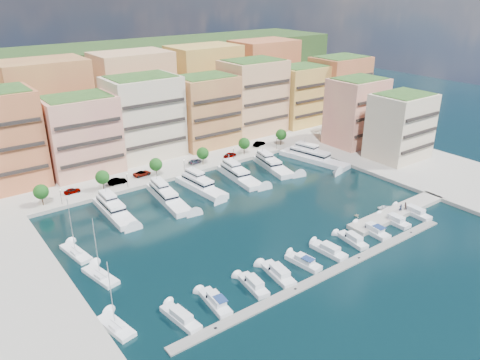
# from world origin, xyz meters

# --- Properties ---
(ground) EXTENTS (400.00, 400.00, 0.00)m
(ground) POSITION_xyz_m (0.00, 0.00, 0.00)
(ground) COLOR black
(ground) RESTS_ON ground
(north_quay) EXTENTS (220.00, 64.00, 2.00)m
(north_quay) POSITION_xyz_m (0.00, 62.00, 0.00)
(north_quay) COLOR #9E998E
(north_quay) RESTS_ON ground
(east_quay) EXTENTS (34.00, 76.00, 2.00)m
(east_quay) POSITION_xyz_m (62.00, -8.00, 0.00)
(east_quay) COLOR #9E998E
(east_quay) RESTS_ON ground
(hillside) EXTENTS (240.00, 40.00, 58.00)m
(hillside) POSITION_xyz_m (0.00, 110.00, 0.00)
(hillside) COLOR #1D3D19
(hillside) RESTS_ON ground
(south_pontoon) EXTENTS (72.00, 2.20, 0.35)m
(south_pontoon) POSITION_xyz_m (-3.00, -30.00, 0.00)
(south_pontoon) COLOR gray
(south_pontoon) RESTS_ON ground
(finger_pier) EXTENTS (32.00, 5.00, 2.00)m
(finger_pier) POSITION_xyz_m (30.00, -22.00, 0.00)
(finger_pier) COLOR #9E998E
(finger_pier) RESTS_ON ground
(apartment_1) EXTENTS (20.00, 16.50, 26.80)m
(apartment_1) POSITION_xyz_m (-44.00, 51.99, 14.31)
(apartment_1) COLOR #DC7549
(apartment_1) RESTS_ON north_quay
(apartment_2) EXTENTS (20.00, 15.50, 22.80)m
(apartment_2) POSITION_xyz_m (-23.00, 49.99, 12.31)
(apartment_2) COLOR #EAAF82
(apartment_2) RESTS_ON north_quay
(apartment_3) EXTENTS (22.00, 16.50, 25.80)m
(apartment_3) POSITION_xyz_m (-2.00, 51.99, 13.81)
(apartment_3) COLOR beige
(apartment_3) RESTS_ON north_quay
(apartment_4) EXTENTS (20.00, 15.50, 23.80)m
(apartment_4) POSITION_xyz_m (20.00, 49.99, 12.81)
(apartment_4) COLOR tan
(apartment_4) RESTS_ON north_quay
(apartment_5) EXTENTS (22.00, 16.50, 26.80)m
(apartment_5) POSITION_xyz_m (42.00, 51.99, 14.31)
(apartment_5) COLOR tan
(apartment_5) RESTS_ON north_quay
(apartment_6) EXTENTS (20.00, 15.50, 22.80)m
(apartment_6) POSITION_xyz_m (64.00, 49.99, 12.31)
(apartment_6) COLOR gold
(apartment_6) RESTS_ON north_quay
(apartment_7) EXTENTS (22.00, 16.50, 24.80)m
(apartment_7) POSITION_xyz_m (84.00, 47.99, 13.31)
(apartment_7) COLOR #DC7549
(apartment_7) RESTS_ON north_quay
(apartment_east_a) EXTENTS (18.00, 14.50, 22.80)m
(apartment_east_a) POSITION_xyz_m (62.00, 19.99, 12.31)
(apartment_east_a) COLOR #EAAF82
(apartment_east_a) RESTS_ON east_quay
(apartment_east_b) EXTENTS (18.00, 14.50, 20.80)m
(apartment_east_b) POSITION_xyz_m (62.00, 1.99, 11.31)
(apartment_east_b) COLOR beige
(apartment_east_b) RESTS_ON east_quay
(backblock_1) EXTENTS (26.00, 18.00, 30.00)m
(backblock_1) POSITION_xyz_m (-25.00, 74.00, 16.00)
(backblock_1) COLOR tan
(backblock_1) RESTS_ON north_quay
(backblock_2) EXTENTS (26.00, 18.00, 30.00)m
(backblock_2) POSITION_xyz_m (5.00, 74.00, 16.00)
(backblock_2) COLOR tan
(backblock_2) RESTS_ON north_quay
(backblock_3) EXTENTS (26.00, 18.00, 30.00)m
(backblock_3) POSITION_xyz_m (35.00, 74.00, 16.00)
(backblock_3) COLOR gold
(backblock_3) RESTS_ON north_quay
(backblock_4) EXTENTS (26.00, 18.00, 30.00)m
(backblock_4) POSITION_xyz_m (65.00, 74.00, 16.00)
(backblock_4) COLOR #DC7549
(backblock_4) RESTS_ON north_quay
(tree_0) EXTENTS (3.80, 3.80, 5.65)m
(tree_0) POSITION_xyz_m (-40.00, 33.50, 4.74)
(tree_0) COLOR #473323
(tree_0) RESTS_ON north_quay
(tree_1) EXTENTS (3.80, 3.80, 5.65)m
(tree_1) POSITION_xyz_m (-24.00, 33.50, 4.74)
(tree_1) COLOR #473323
(tree_1) RESTS_ON north_quay
(tree_2) EXTENTS (3.80, 3.80, 5.65)m
(tree_2) POSITION_xyz_m (-8.00, 33.50, 4.74)
(tree_2) COLOR #473323
(tree_2) RESTS_ON north_quay
(tree_3) EXTENTS (3.80, 3.80, 5.65)m
(tree_3) POSITION_xyz_m (8.00, 33.50, 4.74)
(tree_3) COLOR #473323
(tree_3) RESTS_ON north_quay
(tree_4) EXTENTS (3.80, 3.80, 5.65)m
(tree_4) POSITION_xyz_m (24.00, 33.50, 4.74)
(tree_4) COLOR #473323
(tree_4) RESTS_ON north_quay
(tree_5) EXTENTS (3.80, 3.80, 5.65)m
(tree_5) POSITION_xyz_m (40.00, 33.50, 4.74)
(tree_5) COLOR #473323
(tree_5) RESTS_ON north_quay
(lamppost_0) EXTENTS (0.30, 0.30, 4.20)m
(lamppost_0) POSITION_xyz_m (-36.00, 31.20, 3.83)
(lamppost_0) COLOR black
(lamppost_0) RESTS_ON north_quay
(lamppost_1) EXTENTS (0.30, 0.30, 4.20)m
(lamppost_1) POSITION_xyz_m (-18.00, 31.20, 3.83)
(lamppost_1) COLOR black
(lamppost_1) RESTS_ON north_quay
(lamppost_2) EXTENTS (0.30, 0.30, 4.20)m
(lamppost_2) POSITION_xyz_m (0.00, 31.20, 3.83)
(lamppost_2) COLOR black
(lamppost_2) RESTS_ON north_quay
(lamppost_3) EXTENTS (0.30, 0.30, 4.20)m
(lamppost_3) POSITION_xyz_m (18.00, 31.20, 3.83)
(lamppost_3) COLOR black
(lamppost_3) RESTS_ON north_quay
(lamppost_4) EXTENTS (0.30, 0.30, 4.20)m
(lamppost_4) POSITION_xyz_m (36.00, 31.20, 3.83)
(lamppost_4) COLOR black
(lamppost_4) RESTS_ON north_quay
(yacht_1) EXTENTS (5.06, 19.07, 7.30)m
(yacht_1) POSITION_xyz_m (-26.79, 20.26, 1.09)
(yacht_1) COLOR white
(yacht_1) RESTS_ON ground
(yacht_2) EXTENTS (6.72, 21.44, 7.30)m
(yacht_2) POSITION_xyz_m (-12.35, 19.34, 1.21)
(yacht_2) COLOR white
(yacht_2) RESTS_ON ground
(yacht_3) EXTENTS (5.88, 19.27, 7.30)m
(yacht_3) POSITION_xyz_m (-1.58, 20.30, 1.21)
(yacht_3) COLOR white
(yacht_3) RESTS_ON ground
(yacht_4) EXTENTS (7.04, 19.74, 7.30)m
(yacht_4) POSITION_xyz_m (11.60, 20.11, 1.09)
(yacht_4) COLOR white
(yacht_4) RESTS_ON ground
(yacht_5) EXTENTS (8.34, 18.94, 7.30)m
(yacht_5) POSITION_xyz_m (24.90, 20.59, 1.21)
(yacht_5) COLOR white
(yacht_5) RESTS_ON ground
(yacht_6) EXTENTS (9.68, 24.56, 7.30)m
(yacht_6) POSITION_xyz_m (39.60, 17.96, 1.21)
(yacht_6) COLOR white
(yacht_6) RESTS_ON ground
(cruiser_0) EXTENTS (3.50, 9.20, 2.55)m
(cruiser_0) POSITION_xyz_m (-33.46, -24.60, 0.55)
(cruiser_0) COLOR white
(cruiser_0) RESTS_ON ground
(cruiser_1) EXTENTS (3.34, 8.81, 2.66)m
(cruiser_1) POSITION_xyz_m (-26.39, -24.61, 0.57)
(cruiser_1) COLOR white
(cruiser_1) RESTS_ON ground
(cruiser_2) EXTENTS (3.48, 8.30, 2.55)m
(cruiser_2) POSITION_xyz_m (-17.74, -24.59, 0.55)
(cruiser_2) COLOR white
(cruiser_2) RESTS_ON ground
(cruiser_3) EXTENTS (4.01, 9.40, 2.55)m
(cruiser_3) POSITION_xyz_m (-11.55, -24.60, 0.55)
(cruiser_3) COLOR white
(cruiser_3) RESTS_ON ground
(cruiser_4) EXTENTS (3.46, 8.26, 2.66)m
(cruiser_4) POSITION_xyz_m (-4.71, -24.61, 0.57)
(cruiser_4) COLOR white
(cruiser_4) RESTS_ON ground
(cruiser_5) EXTENTS (3.34, 8.49, 2.55)m
(cruiser_5) POSITION_xyz_m (2.71, -24.59, 0.55)
(cruiser_5) COLOR white
(cruiser_5) RESTS_ON ground
(cruiser_6) EXTENTS (3.34, 8.16, 2.55)m
(cruiser_6) POSITION_xyz_m (10.23, -24.59, 0.55)
(cruiser_6) COLOR white
(cruiser_6) RESTS_ON ground
(cruiser_7) EXTENTS (3.33, 8.70, 2.66)m
(cruiser_7) POSITION_xyz_m (17.26, -24.61, 0.57)
(cruiser_7) COLOR white
(cruiser_7) RESTS_ON ground
(cruiser_8) EXTENTS (2.89, 7.84, 2.55)m
(cruiser_8) POSITION_xyz_m (25.28, -24.58, 0.55)
(cruiser_8) COLOR white
(cruiser_8) RESTS_ON ground
(cruiser_9) EXTENTS (3.04, 9.31, 2.55)m
(cruiser_9) POSITION_xyz_m (32.91, -24.60, 0.55)
(cruiser_9) COLOR white
(cruiser_9) RESTS_ON ground
(sailboat_0) EXTENTS (4.24, 8.46, 13.20)m
(sailboat_0) POSITION_xyz_m (-43.18, -19.92, 0.32)
(sailboat_0) COLOR white
(sailboat_0) RESTS_ON ground
(sailboat_1) EXTENTS (4.60, 9.64, 13.20)m
(sailboat_1) POSITION_xyz_m (-39.75, -4.35, 0.31)
(sailboat_1) COLOR white
(sailboat_1) RESTS_ON ground
(sailboat_2) EXTENTS (4.12, 9.92, 13.20)m
(sailboat_2) POSITION_xyz_m (-40.75, 6.92, 0.31)
(sailboat_2) COLOR white
(sailboat_2) RESTS_ON ground
(tender_2) EXTENTS (4.21, 3.50, 0.75)m
(tender_2) POSITION_xyz_m (29.61, -18.40, 0.38)
(tender_2) COLOR white
(tender_2) RESTS_ON ground
(tender_1) EXTENTS (1.70, 1.57, 0.74)m
(tender_1) POSITION_xyz_m (20.64, -16.90, 0.37)
(tender_1) COLOR beige
(tender_1) RESTS_ON ground
(car_0) EXTENTS (4.39, 1.87, 1.48)m
(car_0) POSITION_xyz_m (-31.61, 36.45, 1.74)
(car_0) COLOR gray
(car_0) RESTS_ON north_quay
(car_1) EXTENTS (5.34, 2.30, 1.71)m
(car_1) POSITION_xyz_m (-19.37, 35.11, 1.86)
(car_1) COLOR gray
(car_1) RESTS_ON north_quay
(car_2) EXTENTS (5.42, 2.78, 1.46)m
(car_2) POSITION_xyz_m (-11.10, 36.59, 1.73)
(car_2) COLOR gray
(car_2) RESTS_ON north_quay
(car_3) EXTENTS (5.21, 3.22, 1.41)m
(car_3) POSITION_xyz_m (6.70, 36.08, 1.71)
(car_3) COLOR gray
(car_3) RESTS_ON north_quay
(car_4) EXTENTS (5.07, 2.94, 1.62)m
(car_4) POSITION_xyz_m (18.62, 34.00, 1.81)
(car_4) COLOR gray
(car_4) RESTS_ON north_quay
(car_5) EXTENTS (5.25, 2.89, 1.64)m
(car_5) POSITION_xyz_m (33.35, 37.25, 1.82)
(car_5) COLOR gray
(car_5) RESTS_ON north_quay
(person_0) EXTENTS (0.84, 0.79, 1.92)m
(person_0) POSITION_xyz_m (29.95, -22.70, 1.96)
(person_0) COLOR #212A43
(person_0) RESTS_ON finger_pier
(person_1) EXTENTS (1.11, 0.99, 1.88)m
(person_1) POSITION_xyz_m (31.81, -22.66, 1.94)
(person_1) COLOR #452E29
(person_1) RESTS_ON finger_pier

